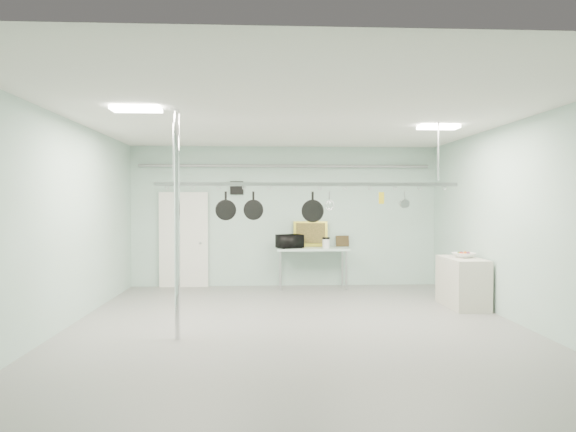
{
  "coord_description": "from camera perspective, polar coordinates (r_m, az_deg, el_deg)",
  "views": [
    {
      "loc": [
        -0.51,
        -7.79,
        1.9
      ],
      "look_at": [
        -0.08,
        1.0,
        1.68
      ],
      "focal_mm": 32.0,
      "sensor_mm": 36.0,
      "label": 1
    }
  ],
  "objects": [
    {
      "name": "fruit_bowl",
      "position": [
        9.97,
        18.96,
        -4.13
      ],
      "size": [
        0.47,
        0.47,
        0.09
      ],
      "primitive_type": "imported",
      "rotation": [
        0.0,
        0.0,
        0.3
      ],
      "color": "white",
      "rests_on": "side_cabinet"
    },
    {
      "name": "pot_rack",
      "position": [
        8.12,
        2.19,
        3.75
      ],
      "size": [
        4.8,
        0.06,
        1.0
      ],
      "color": "#B7B7BC",
      "rests_on": "ceiling"
    },
    {
      "name": "door",
      "position": [
        11.89,
        -11.5,
        -2.7
      ],
      "size": [
        1.1,
        0.1,
        2.2
      ],
      "primitive_type": "cube",
      "color": "silver",
      "rests_on": "floor"
    },
    {
      "name": "chrome_pole",
      "position": [
        7.29,
        -12.22,
        -0.96
      ],
      "size": [
        0.08,
        0.08,
        3.2
      ],
      "primitive_type": "cylinder",
      "color": "silver",
      "rests_on": "floor"
    },
    {
      "name": "skillet_mid",
      "position": [
        8.09,
        -3.87,
        1.2
      ],
      "size": [
        0.32,
        0.13,
        0.43
      ],
      "primitive_type": null,
      "rotation": [
        0.0,
        0.0,
        -0.24
      ],
      "color": "black",
      "rests_on": "pot_rack"
    },
    {
      "name": "back_wall",
      "position": [
        11.79,
        -0.36,
        -0.03
      ],
      "size": [
        7.0,
        0.02,
        3.2
      ],
      "primitive_type": "cube",
      "color": "#AACCC1",
      "rests_on": "floor"
    },
    {
      "name": "floor",
      "position": [
        8.03,
        0.91,
        -12.26
      ],
      "size": [
        8.0,
        8.0,
        0.0
      ],
      "primitive_type": "plane",
      "color": "gray",
      "rests_on": "ground"
    },
    {
      "name": "skillet_right",
      "position": [
        8.13,
        2.75,
        0.99
      ],
      "size": [
        0.36,
        0.16,
        0.49
      ],
      "primitive_type": null,
      "rotation": [
        0.0,
        0.0,
        -0.3
      ],
      "color": "black",
      "rests_on": "pot_rack"
    },
    {
      "name": "prep_table",
      "position": [
        11.49,
        2.72,
        -3.91
      ],
      "size": [
        1.6,
        0.7,
        0.91
      ],
      "color": "#B1D0C3",
      "rests_on": "floor"
    },
    {
      "name": "microwave",
      "position": [
        11.39,
        0.2,
        -2.83
      ],
      "size": [
        0.64,
        0.56,
        0.3
      ],
      "primitive_type": "imported",
      "rotation": [
        0.0,
        0.0,
        3.58
      ],
      "color": "black",
      "rests_on": "prep_table"
    },
    {
      "name": "side_cabinet",
      "position": [
        10.0,
        18.82,
        -6.99
      ],
      "size": [
        0.6,
        1.2,
        0.9
      ],
      "primitive_type": "cube",
      "color": "beige",
      "rests_on": "floor"
    },
    {
      "name": "grater",
      "position": [
        8.31,
        10.34,
        1.98
      ],
      "size": [
        0.08,
        0.04,
        0.2
      ],
      "primitive_type": null,
      "rotation": [
        0.0,
        0.0,
        0.28
      ],
      "color": "yellow",
      "rests_on": "pot_rack"
    },
    {
      "name": "ceiling",
      "position": [
        7.91,
        0.92,
        10.82
      ],
      "size": [
        7.0,
        8.0,
        0.02
      ],
      "primitive_type": "cube",
      "color": "silver",
      "rests_on": "back_wall"
    },
    {
      "name": "conduit_pipe",
      "position": [
        11.73,
        -0.34,
        5.58
      ],
      "size": [
        6.6,
        0.07,
        0.07
      ],
      "primitive_type": "cylinder",
      "rotation": [
        0.0,
        1.57,
        0.0
      ],
      "color": "gray",
      "rests_on": "back_wall"
    },
    {
      "name": "painting_small",
      "position": [
        11.86,
        6.06,
        -2.79
      ],
      "size": [
        0.3,
        0.1,
        0.25
      ],
      "primitive_type": "cube",
      "rotation": [
        -0.17,
        0.0,
        0.05
      ],
      "color": "#312511",
      "rests_on": "prep_table"
    },
    {
      "name": "skillet_left",
      "position": [
        8.11,
        -6.93,
        1.14
      ],
      "size": [
        0.33,
        0.09,
        0.45
      ],
      "primitive_type": null,
      "rotation": [
        0.0,
        0.0,
        0.09
      ],
      "color": "black",
      "rests_on": "pot_rack"
    },
    {
      "name": "saucepan",
      "position": [
        8.4,
        12.83,
        1.79
      ],
      "size": [
        0.16,
        0.11,
        0.25
      ],
      "primitive_type": null,
      "rotation": [
        0.0,
        0.0,
        0.2
      ],
      "color": "#A6A6AA",
      "rests_on": "pot_rack"
    },
    {
      "name": "painting_large",
      "position": [
        11.76,
        2.52,
        -2.01
      ],
      "size": [
        0.78,
        0.14,
        0.58
      ],
      "primitive_type": "cube",
      "rotation": [
        -0.14,
        0.0,
        -0.02
      ],
      "color": "gold",
      "rests_on": "prep_table"
    },
    {
      "name": "whisk",
      "position": [
        8.16,
        4.63,
        1.62
      ],
      "size": [
        0.2,
        0.2,
        0.31
      ],
      "primitive_type": null,
      "rotation": [
        0.0,
        0.0,
        0.31
      ],
      "color": "#B9BABE",
      "rests_on": "pot_rack"
    },
    {
      "name": "light_panel_left",
      "position": [
        7.3,
        -16.5,
        11.31
      ],
      "size": [
        0.65,
        0.3,
        0.05
      ],
      "primitive_type": "cube",
      "color": "white",
      "rests_on": "ceiling"
    },
    {
      "name": "wall_vent",
      "position": [
        11.78,
        -5.72,
        3.12
      ],
      "size": [
        0.3,
        0.04,
        0.3
      ],
      "primitive_type": "cube",
      "color": "black",
      "rests_on": "back_wall"
    },
    {
      "name": "fruit_cluster",
      "position": [
        9.97,
        18.96,
        -3.91
      ],
      "size": [
        0.24,
        0.24,
        0.09
      ],
      "primitive_type": null,
      "color": "#AC270F",
      "rests_on": "fruit_bowl"
    },
    {
      "name": "coffee_canister",
      "position": [
        11.35,
        4.25,
        -3.09
      ],
      "size": [
        0.19,
        0.19,
        0.21
      ],
      "primitive_type": "cylinder",
      "rotation": [
        0.0,
        0.0,
        -0.2
      ],
      "color": "silver",
      "rests_on": "prep_table"
    },
    {
      "name": "right_wall",
      "position": [
        8.76,
        24.34,
        -0.66
      ],
      "size": [
        0.02,
        8.0,
        3.2
      ],
      "primitive_type": "cube",
      "color": "#AACCC1",
      "rests_on": "floor"
    },
    {
      "name": "light_panel_right",
      "position": [
        8.97,
        16.36,
        9.45
      ],
      "size": [
        0.65,
        0.3,
        0.05
      ],
      "primitive_type": "cube",
      "color": "white",
      "rests_on": "ceiling"
    }
  ]
}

